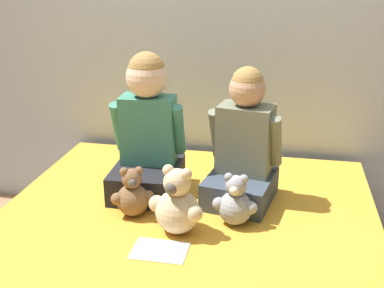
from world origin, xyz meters
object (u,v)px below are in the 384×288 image
child_on_left (148,133)px  teddy_bear_between_children (177,205)px  child_on_right (244,147)px  teddy_bear_held_by_left_child (133,195)px  teddy_bear_held_by_right_child (235,203)px  bed (177,284)px  sign_card (160,251)px

child_on_left → teddy_bear_between_children: bearing=-60.7°
child_on_right → teddy_bear_between_children: size_ratio=2.14×
child_on_left → child_on_right: child_on_left is taller
teddy_bear_held_by_left_child → teddy_bear_held_by_right_child: size_ratio=0.99×
bed → sign_card: size_ratio=9.15×
child_on_left → teddy_bear_held_by_left_child: size_ratio=2.96×
bed → sign_card: (-0.04, -0.10, 0.22)m
child_on_right → sign_card: bearing=-107.0°
teddy_bear_held_by_left_child → teddy_bear_between_children: size_ratio=0.78×
teddy_bear_between_children → child_on_right: bearing=74.8°
child_on_right → teddy_bear_held_by_left_child: bearing=-139.9°
child_on_left → sign_card: bearing=-72.4°
teddy_bear_held_by_left_child → sign_card: teddy_bear_held_by_left_child is taller
teddy_bear_held_by_right_child → teddy_bear_between_children: size_ratio=0.79×
bed → teddy_bear_between_children: 0.34m
child_on_right → child_on_left: bearing=-170.1°
bed → child_on_left: bearing=119.1°
teddy_bear_held_by_left_child → bed: bearing=-54.6°
child_on_right → sign_card: size_ratio=2.92×
teddy_bear_held_by_left_child → child_on_left: bearing=69.3°
teddy_bear_held_by_left_child → sign_card: bearing=-75.1°
child_on_right → bed: bearing=-108.4°
child_on_left → bed: bearing=-63.2°
sign_card → child_on_right: bearing=62.8°
bed → teddy_bear_held_by_left_child: 0.41m
bed → teddy_bear_between_children: (-0.01, 0.05, 0.34)m
child_on_right → teddy_bear_between_children: 0.44m
child_on_right → sign_card: child_on_right is taller
teddy_bear_between_children → child_on_left: bearing=138.9°
child_on_left → teddy_bear_between_children: (0.22, -0.36, -0.17)m
bed → child_on_right: (0.22, 0.41, 0.47)m
sign_card → bed: bearing=68.8°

